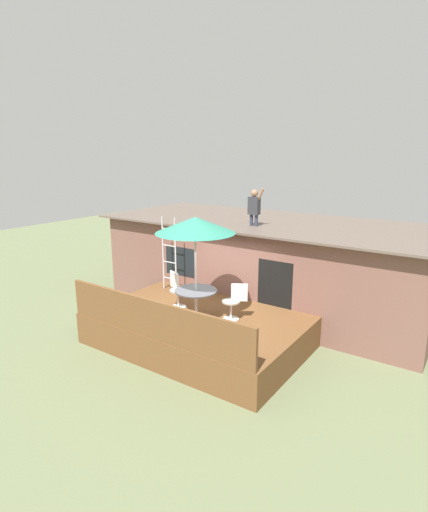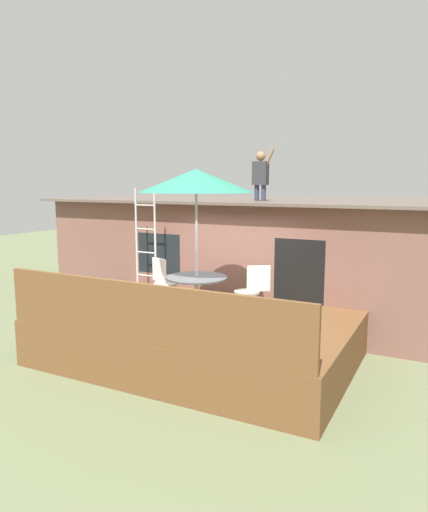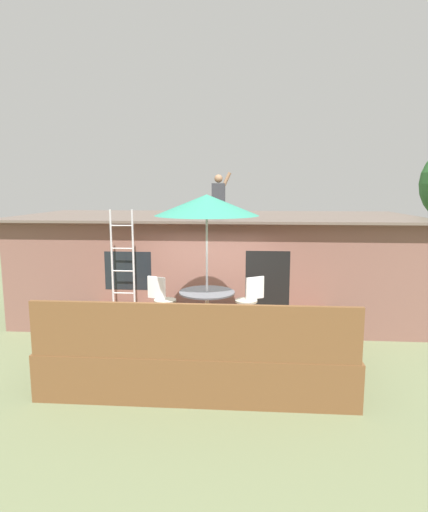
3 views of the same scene
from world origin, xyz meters
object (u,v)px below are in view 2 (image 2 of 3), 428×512
object	(u,v)px
person_figure	(261,172)
patio_umbrella	(196,181)
step_ladder	(146,241)
patio_table	(197,286)
patio_chair_left	(163,284)
patio_chair_right	(251,292)

from	to	relation	value
person_figure	patio_umbrella	bearing A→B (deg)	-90.84
step_ladder	person_figure	size ratio (longest dim) A/B	1.98
patio_table	step_ladder	world-z (taller)	step_ladder
patio_table	patio_umbrella	xyz separation A→B (m)	(0.00, 0.00, 1.76)
person_figure	step_ladder	bearing A→B (deg)	-144.38
patio_chair_left	patio_chair_right	xyz separation A→B (m)	(1.72, 0.11, 0.00)
patio_umbrella	step_ladder	xyz separation A→B (m)	(-1.98, 1.32, -1.25)
patio_table	person_figure	bearing A→B (deg)	89.16
patio_umbrella	patio_chair_right	xyz separation A→B (m)	(0.79, 0.48, -1.89)
patio_chair_left	patio_chair_right	world-z (taller)	same
person_figure	patio_chair_left	distance (m)	3.31
patio_table	patio_chair_right	bearing A→B (deg)	31.40
patio_chair_right	patio_umbrella	bearing A→B (deg)	0.00
patio_umbrella	step_ladder	distance (m)	2.68
step_ladder	patio_chair_left	world-z (taller)	step_ladder
patio_table	step_ladder	size ratio (longest dim) A/B	0.47
patio_table	person_figure	xyz separation A→B (m)	(0.04, 2.76, 1.95)
patio_umbrella	patio_chair_left	size ratio (longest dim) A/B	2.76
step_ladder	patio_chair_left	bearing A→B (deg)	-41.92
person_figure	patio_chair_left	world-z (taller)	person_figure
patio_umbrella	step_ladder	world-z (taller)	patio_umbrella
patio_umbrella	patio_table	bearing A→B (deg)	-97.13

